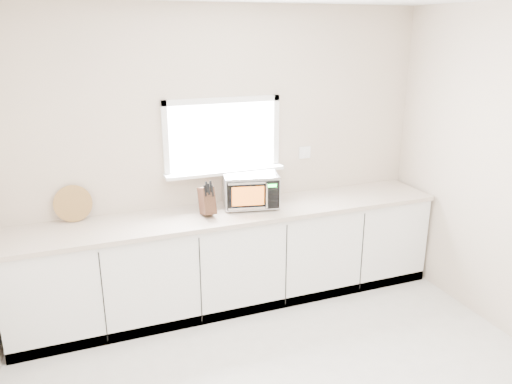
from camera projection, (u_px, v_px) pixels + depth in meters
name	position (u px, v px, depth m)	size (l,w,h in m)	color
back_wall	(222.00, 155.00, 4.63)	(4.00, 0.17, 2.70)	#C0AB98
cabinets	(234.00, 259.00, 4.65)	(3.92, 0.60, 0.88)	white
countertop	(233.00, 213.00, 4.50)	(3.92, 0.64, 0.04)	beige
microwave	(250.00, 189.00, 4.57)	(0.55, 0.48, 0.31)	black
knife_block	(207.00, 200.00, 4.34)	(0.12, 0.23, 0.33)	#4C291B
cutting_board	(73.00, 204.00, 4.21)	(0.32, 0.32, 0.02)	olive
coffee_grinder	(239.00, 193.00, 4.67)	(0.11, 0.11, 0.19)	#B0B3B8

